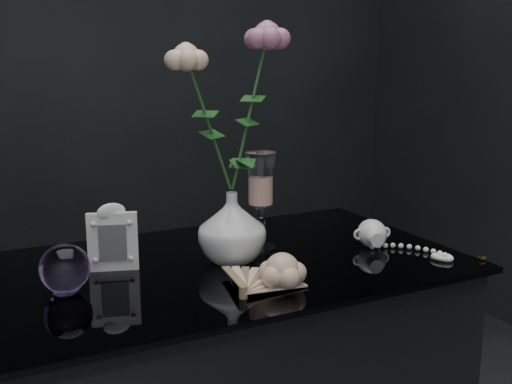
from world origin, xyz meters
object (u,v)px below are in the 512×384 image
wine_glass (261,201)px  paperweight (65,268)px  pearl_jar (372,232)px  vase (232,227)px  loose_rose (282,270)px  picture_frame (113,237)px

wine_glass → paperweight: wine_glass is taller
paperweight → pearl_jar: paperweight is taller
vase → paperweight: vase is taller
vase → wine_glass: size_ratio=0.68×
vase → pearl_jar: 0.33m
vase → paperweight: size_ratio=1.65×
vase → pearl_jar: vase is taller
vase → loose_rose: 0.18m
picture_frame → paperweight: (-0.11, -0.08, -0.02)m
wine_glass → picture_frame: size_ratio=1.58×
wine_glass → vase: bearing=-150.5°
vase → wine_glass: bearing=29.5°
vase → wine_glass: (0.09, 0.05, 0.03)m
vase → loose_rose: vase is taller
paperweight → wine_glass: bearing=9.5°
wine_glass → picture_frame: (-0.33, 0.01, -0.04)m
vase → picture_frame: bearing=165.6°
pearl_jar → loose_rose: bearing=-143.8°
wine_glass → picture_frame: bearing=178.8°
loose_rose → vase: bearing=114.4°
picture_frame → paperweight: 0.14m
picture_frame → pearl_jar: (0.56, -0.11, -0.04)m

